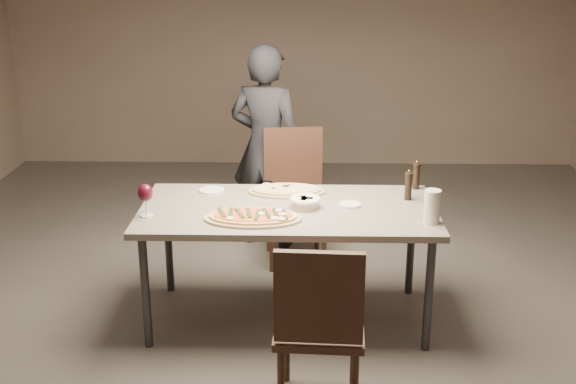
{
  "coord_description": "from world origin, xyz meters",
  "views": [
    {
      "loc": [
        0.09,
        -4.13,
        2.25
      ],
      "look_at": [
        0.0,
        0.0,
        0.85
      ],
      "focal_mm": 45.0,
      "sensor_mm": 36.0,
      "label": 1
    }
  ],
  "objects_px": {
    "chair_near": "(319,320)",
    "chair_far": "(294,187)",
    "carafe": "(432,207)",
    "diner": "(266,147)",
    "zucchini_pizza": "(254,217)",
    "bread_basket": "(305,201)",
    "ham_pizza": "(287,190)",
    "pepper_mill_left": "(408,186)",
    "dining_table": "(288,216)"
  },
  "relations": [
    {
      "from": "zucchini_pizza",
      "to": "chair_far",
      "type": "distance_m",
      "value": 1.24
    },
    {
      "from": "bread_basket",
      "to": "pepper_mill_left",
      "type": "relative_size",
      "value": 0.96
    },
    {
      "from": "bread_basket",
      "to": "diner",
      "type": "bearing_deg",
      "value": 103.75
    },
    {
      "from": "bread_basket",
      "to": "diner",
      "type": "relative_size",
      "value": 0.12
    },
    {
      "from": "chair_far",
      "to": "bread_basket",
      "type": "bearing_deg",
      "value": 88.22
    },
    {
      "from": "carafe",
      "to": "pepper_mill_left",
      "type": "bearing_deg",
      "value": 101.41
    },
    {
      "from": "dining_table",
      "to": "chair_near",
      "type": "relative_size",
      "value": 1.92
    },
    {
      "from": "ham_pizza",
      "to": "diner",
      "type": "xyz_separation_m",
      "value": [
        -0.18,
        0.96,
        0.03
      ]
    },
    {
      "from": "zucchini_pizza",
      "to": "ham_pizza",
      "type": "relative_size",
      "value": 1.15
    },
    {
      "from": "carafe",
      "to": "diner",
      "type": "relative_size",
      "value": 0.12
    },
    {
      "from": "dining_table",
      "to": "zucchini_pizza",
      "type": "bearing_deg",
      "value": -132.72
    },
    {
      "from": "zucchini_pizza",
      "to": "ham_pizza",
      "type": "xyz_separation_m",
      "value": [
        0.18,
        0.49,
        -0.0
      ]
    },
    {
      "from": "zucchini_pizza",
      "to": "diner",
      "type": "bearing_deg",
      "value": 113.3
    },
    {
      "from": "zucchini_pizza",
      "to": "bread_basket",
      "type": "bearing_deg",
      "value": 58.6
    },
    {
      "from": "diner",
      "to": "dining_table",
      "type": "bearing_deg",
      "value": 117.97
    },
    {
      "from": "dining_table",
      "to": "ham_pizza",
      "type": "relative_size",
      "value": 3.63
    },
    {
      "from": "dining_table",
      "to": "chair_near",
      "type": "xyz_separation_m",
      "value": [
        0.17,
        -0.99,
        -0.17
      ]
    },
    {
      "from": "chair_near",
      "to": "chair_far",
      "type": "bearing_deg",
      "value": 97.35
    },
    {
      "from": "carafe",
      "to": "zucchini_pizza",
      "type": "bearing_deg",
      "value": 178.69
    },
    {
      "from": "ham_pizza",
      "to": "carafe",
      "type": "relative_size",
      "value": 2.52
    },
    {
      "from": "zucchini_pizza",
      "to": "chair_near",
      "type": "distance_m",
      "value": 0.89
    },
    {
      "from": "carafe",
      "to": "diner",
      "type": "distance_m",
      "value": 1.8
    },
    {
      "from": "pepper_mill_left",
      "to": "carafe",
      "type": "relative_size",
      "value": 0.99
    },
    {
      "from": "pepper_mill_left",
      "to": "dining_table",
      "type": "bearing_deg",
      "value": -167.61
    },
    {
      "from": "bread_basket",
      "to": "chair_near",
      "type": "distance_m",
      "value": 1.03
    },
    {
      "from": "bread_basket",
      "to": "chair_far",
      "type": "xyz_separation_m",
      "value": [
        -0.08,
        0.99,
        -0.24
      ]
    },
    {
      "from": "dining_table",
      "to": "carafe",
      "type": "xyz_separation_m",
      "value": [
        0.83,
        -0.24,
        0.16
      ]
    },
    {
      "from": "zucchini_pizza",
      "to": "carafe",
      "type": "height_order",
      "value": "carafe"
    },
    {
      "from": "pepper_mill_left",
      "to": "carafe",
      "type": "distance_m",
      "value": 0.41
    },
    {
      "from": "dining_table",
      "to": "pepper_mill_left",
      "type": "relative_size",
      "value": 9.2
    },
    {
      "from": "chair_near",
      "to": "chair_far",
      "type": "distance_m",
      "value": 1.99
    },
    {
      "from": "pepper_mill_left",
      "to": "chair_far",
      "type": "height_order",
      "value": "chair_far"
    },
    {
      "from": "pepper_mill_left",
      "to": "diner",
      "type": "height_order",
      "value": "diner"
    },
    {
      "from": "pepper_mill_left",
      "to": "zucchini_pizza",
      "type": "bearing_deg",
      "value": -158.27
    },
    {
      "from": "zucchini_pizza",
      "to": "chair_far",
      "type": "xyz_separation_m",
      "value": [
        0.22,
        1.2,
        -0.22
      ]
    },
    {
      "from": "pepper_mill_left",
      "to": "chair_near",
      "type": "distance_m",
      "value": 1.33
    },
    {
      "from": "carafe",
      "to": "chair_near",
      "type": "bearing_deg",
      "value": -131.04
    },
    {
      "from": "bread_basket",
      "to": "ham_pizza",
      "type": "bearing_deg",
      "value": 113.44
    },
    {
      "from": "dining_table",
      "to": "carafe",
      "type": "distance_m",
      "value": 0.88
    },
    {
      "from": "zucchini_pizza",
      "to": "chair_near",
      "type": "height_order",
      "value": "chair_near"
    },
    {
      "from": "bread_basket",
      "to": "dining_table",
      "type": "bearing_deg",
      "value": -179.11
    },
    {
      "from": "pepper_mill_left",
      "to": "diner",
      "type": "bearing_deg",
      "value": 131.39
    },
    {
      "from": "chair_far",
      "to": "carafe",
      "type": "bearing_deg",
      "value": 116.88
    },
    {
      "from": "chair_near",
      "to": "diner",
      "type": "xyz_separation_m",
      "value": [
        -0.37,
        2.23,
        0.27
      ]
    },
    {
      "from": "zucchini_pizza",
      "to": "bread_basket",
      "type": "relative_size",
      "value": 3.03
    },
    {
      "from": "zucchini_pizza",
      "to": "chair_near",
      "type": "relative_size",
      "value": 0.61
    },
    {
      "from": "ham_pizza",
      "to": "bread_basket",
      "type": "bearing_deg",
      "value": -64.47
    },
    {
      "from": "chair_near",
      "to": "bread_basket",
      "type": "bearing_deg",
      "value": 97.06
    },
    {
      "from": "carafe",
      "to": "diner",
      "type": "xyz_separation_m",
      "value": [
        -1.03,
        1.47,
        -0.05
      ]
    },
    {
      "from": "carafe",
      "to": "chair_far",
      "type": "distance_m",
      "value": 1.5
    }
  ]
}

